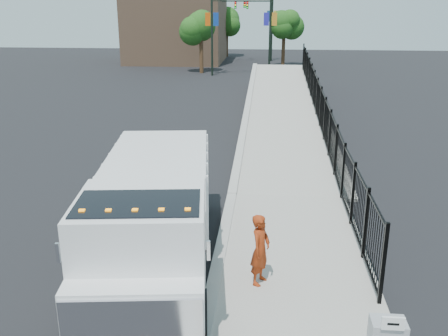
{
  "coord_description": "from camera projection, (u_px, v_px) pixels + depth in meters",
  "views": [
    {
      "loc": [
        1.11,
        -11.31,
        6.11
      ],
      "look_at": [
        -0.09,
        2.0,
        1.69
      ],
      "focal_mm": 40.0,
      "sensor_mm": 36.0,
      "label": 1
    }
  ],
  "objects": [
    {
      "name": "light_pole_2",
      "position": [
        219.0,
        21.0,
        52.72
      ],
      "size": [
        3.77,
        0.22,
        8.0
      ],
      "color": "black",
      "rests_on": "ground"
    },
    {
      "name": "worker",
      "position": [
        260.0,
        250.0,
        11.0
      ],
      "size": [
        0.6,
        0.71,
        1.64
      ],
      "primitive_type": "imported",
      "rotation": [
        0.0,
        0.0,
        1.17
      ],
      "color": "maroon",
      "rests_on": "sidewalk"
    },
    {
      "name": "ground",
      "position": [
        220.0,
        255.0,
        12.71
      ],
      "size": [
        120.0,
        120.0,
        0.0
      ],
      "primitive_type": "plane",
      "color": "black",
      "rests_on": "ground"
    },
    {
      "name": "building",
      "position": [
        177.0,
        24.0,
        53.82
      ],
      "size": [
        10.0,
        10.0,
        8.0
      ],
      "primitive_type": "cube",
      "color": "#8C664C",
      "rests_on": "ground"
    },
    {
      "name": "tree_0",
      "position": [
        201.0,
        29.0,
        44.63
      ],
      "size": [
        2.75,
        2.75,
        5.38
      ],
      "color": "#382314",
      "rests_on": "ground"
    },
    {
      "name": "ramp",
      "position": [
        286.0,
        119.0,
        27.66
      ],
      "size": [
        3.95,
        24.06,
        3.19
      ],
      "primitive_type": "cube",
      "rotation": [
        0.06,
        0.0,
        0.0
      ],
      "color": "#9E998E",
      "rests_on": "ground"
    },
    {
      "name": "light_pole_1",
      "position": [
        267.0,
        24.0,
        43.27
      ],
      "size": [
        3.78,
        0.22,
        8.0
      ],
      "color": "black",
      "rests_on": "ground"
    },
    {
      "name": "iron_fence",
      "position": [
        320.0,
        120.0,
        23.47
      ],
      "size": [
        0.1,
        28.0,
        1.8
      ],
      "primitive_type": "cube",
      "color": "black",
      "rests_on": "ground"
    },
    {
      "name": "light_pole_3",
      "position": [
        269.0,
        20.0,
        53.91
      ],
      "size": [
        3.78,
        0.22,
        8.0
      ],
      "color": "black",
      "rests_on": "ground"
    },
    {
      "name": "truck",
      "position": [
        153.0,
        212.0,
        11.58
      ],
      "size": [
        3.41,
        8.06,
        2.68
      ],
      "rotation": [
        0.0,
        0.0,
        0.12
      ],
      "color": "black",
      "rests_on": "ground"
    },
    {
      "name": "curb",
      "position": [
        211.0,
        296.0,
        10.8
      ],
      "size": [
        0.3,
        12.0,
        0.16
      ],
      "primitive_type": "cube",
      "color": "#ADAAA3",
      "rests_on": "ground"
    },
    {
      "name": "light_pole_0",
      "position": [
        215.0,
        24.0,
        42.91
      ],
      "size": [
        3.77,
        0.22,
        8.0
      ],
      "color": "black",
      "rests_on": "ground"
    },
    {
      "name": "tree_1",
      "position": [
        284.0,
        26.0,
        49.74
      ],
      "size": [
        2.29,
        2.29,
        5.14
      ],
      "color": "#382314",
      "rests_on": "ground"
    },
    {
      "name": "sidewalk",
      "position": [
        301.0,
        301.0,
        10.64
      ],
      "size": [
        3.55,
        12.0,
        0.12
      ],
      "primitive_type": "cube",
      "color": "#9E998E",
      "rests_on": "ground"
    },
    {
      "name": "arrow_sign",
      "position": [
        393.0,
        323.0,
        7.58
      ],
      "size": [
        0.35,
        0.04,
        0.22
      ],
      "primitive_type": "cube",
      "color": "white",
      "rests_on": "utility_cabinet"
    },
    {
      "name": "tree_2",
      "position": [
        227.0,
        22.0,
        58.87
      ],
      "size": [
        3.04,
        3.04,
        5.52
      ],
      "color": "#382314",
      "rests_on": "ground"
    }
  ]
}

